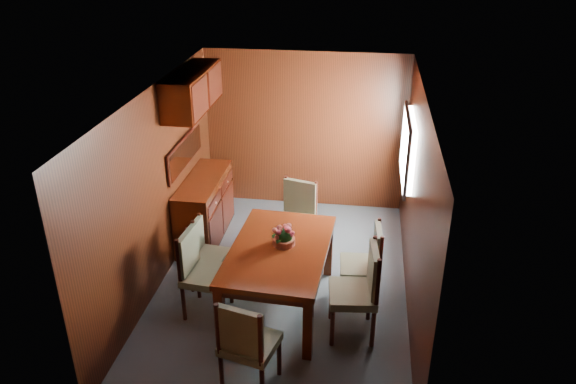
% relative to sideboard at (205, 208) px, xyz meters
% --- Properties ---
extents(ground, '(4.50, 4.50, 0.00)m').
position_rel_sideboard_xyz_m(ground, '(1.25, -1.00, -0.45)').
color(ground, '#3E4B55').
rests_on(ground, ground).
extents(room_shell, '(3.06, 4.52, 2.41)m').
position_rel_sideboard_xyz_m(room_shell, '(1.15, -0.67, 1.18)').
color(room_shell, black).
rests_on(room_shell, ground).
extents(sideboard, '(0.48, 1.40, 0.90)m').
position_rel_sideboard_xyz_m(sideboard, '(0.00, 0.00, 0.00)').
color(sideboard, '#361206').
rests_on(sideboard, ground).
extents(dining_table, '(1.15, 1.75, 0.79)m').
position_rel_sideboard_xyz_m(dining_table, '(1.28, -1.44, 0.23)').
color(dining_table, '#361206').
rests_on(dining_table, ground).
extents(chair_left_near, '(0.52, 0.54, 1.04)m').
position_rel_sideboard_xyz_m(chair_left_near, '(0.41, -1.63, 0.13)').
color(chair_left_near, black).
rests_on(chair_left_near, ground).
extents(chair_left_far, '(0.44, 0.46, 0.88)m').
position_rel_sideboard_xyz_m(chair_left_far, '(0.31, -1.13, 0.04)').
color(chair_left_far, black).
rests_on(chair_left_far, ground).
extents(chair_right_near, '(0.54, 0.56, 1.08)m').
position_rel_sideboard_xyz_m(chair_right_near, '(2.20, -1.77, 0.15)').
color(chair_right_near, black).
rests_on(chair_right_near, ground).
extents(chair_right_far, '(0.48, 0.50, 0.99)m').
position_rel_sideboard_xyz_m(chair_right_far, '(2.25, -1.18, 0.10)').
color(chair_right_far, black).
rests_on(chair_right_far, ground).
extents(chair_head, '(0.58, 0.57, 1.02)m').
position_rel_sideboard_xyz_m(chair_head, '(1.17, -2.74, 0.12)').
color(chair_head, black).
rests_on(chair_head, ground).
extents(chair_foot, '(0.60, 0.58, 1.04)m').
position_rel_sideboard_xyz_m(chair_foot, '(1.32, -0.24, 0.12)').
color(chair_foot, black).
rests_on(chair_foot, ground).
extents(flower_centerpiece, '(0.27, 0.27, 0.27)m').
position_rel_sideboard_xyz_m(flower_centerpiece, '(1.32, -1.36, 0.47)').
color(flower_centerpiece, '#C9583D').
rests_on(flower_centerpiece, dining_table).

